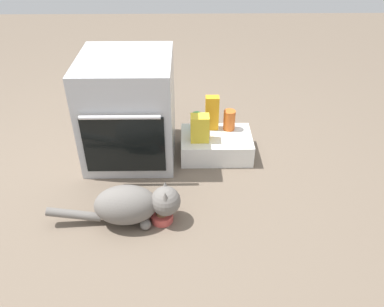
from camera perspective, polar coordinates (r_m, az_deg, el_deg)
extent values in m
plane|color=#6B5B4C|center=(2.35, -10.05, -6.32)|extent=(8.00, 8.00, 0.00)
cube|color=#B7BABF|center=(2.54, -9.32, 6.60)|extent=(0.57, 0.60, 0.68)
cube|color=black|center=(2.33, -10.01, 1.18)|extent=(0.49, 0.01, 0.38)
cylinder|color=silver|center=(2.20, -10.65, 5.27)|extent=(0.46, 0.02, 0.02)
cube|color=white|center=(2.63, 3.58, 1.27)|extent=(0.47, 0.33, 0.15)
cylinder|color=#C64C47|center=(2.16, -4.44, -9.32)|extent=(0.12, 0.12, 0.05)
sphere|color=brown|center=(2.15, -4.46, -9.00)|extent=(0.07, 0.07, 0.07)
ellipsoid|color=slate|center=(2.11, -9.77, -7.49)|extent=(0.35, 0.23, 0.22)
sphere|color=slate|center=(2.08, -3.92, -7.03)|extent=(0.16, 0.16, 0.16)
cone|color=slate|center=(2.08, -3.99, -4.96)|extent=(0.06, 0.06, 0.07)
cone|color=slate|center=(2.01, -3.99, -6.59)|extent=(0.06, 0.06, 0.07)
cylinder|color=slate|center=(2.20, -17.08, -8.61)|extent=(0.29, 0.06, 0.10)
sphere|color=slate|center=(2.21, -6.76, -8.18)|extent=(0.06, 0.06, 0.06)
sphere|color=slate|center=(2.12, -6.89, -10.37)|extent=(0.06, 0.06, 0.06)
cube|color=orange|center=(2.61, 2.98, 6.02)|extent=(0.09, 0.06, 0.24)
cube|color=yellow|center=(2.50, 1.16, 3.77)|extent=(0.12, 0.09, 0.18)
cylinder|color=green|center=(2.63, 0.71, 4.78)|extent=(0.07, 0.07, 0.12)
cylinder|color=#D16023|center=(2.64, 5.54, 4.95)|extent=(0.08, 0.08, 0.14)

